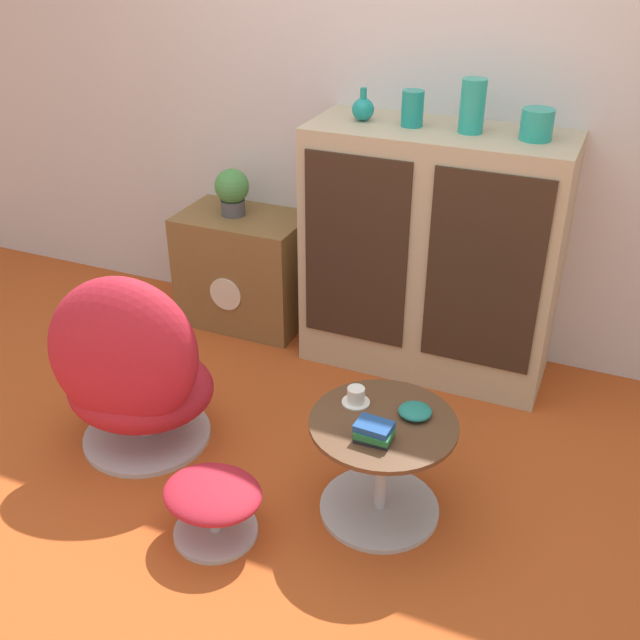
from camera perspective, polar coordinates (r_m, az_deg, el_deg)
ground_plane at (r=2.98m, az=-5.31°, el=-13.79°), size 12.00×12.00×0.00m
wall_back at (r=3.65m, az=5.49°, el=17.72°), size 6.40×0.06×2.60m
sideboard at (r=3.54m, az=8.47°, el=4.98°), size 1.16×0.48×1.17m
tv_console at (r=4.03m, az=-5.77°, el=3.87°), size 0.66×0.43×0.61m
egg_chair at (r=3.12m, az=-14.10°, el=-3.94°), size 0.73×0.69×0.83m
ottoman at (r=2.78m, az=-8.15°, el=-13.43°), size 0.37×0.31×0.24m
coffee_table at (r=2.81m, az=4.71°, el=-10.79°), size 0.53×0.53×0.42m
vase_leftmost at (r=3.44m, az=3.30°, el=15.78°), size 0.10×0.10×0.14m
vase_inner_left at (r=3.36m, az=7.06°, el=15.71°), size 0.10×0.10×0.15m
vase_inner_right at (r=3.29m, az=11.54°, el=15.69°), size 0.11×0.11×0.22m
vase_rightmost at (r=3.26m, az=16.20°, el=14.12°), size 0.13×0.13×0.13m
potted_plant at (r=3.88m, az=-6.72°, el=9.80°), size 0.18×0.18×0.24m
teacup at (r=2.76m, az=2.75°, el=-5.87°), size 0.10×0.10×0.06m
book_stack at (r=2.59m, az=4.14°, el=-8.50°), size 0.13×0.10×0.06m
bowl at (r=2.72m, az=7.26°, el=-6.91°), size 0.12×0.12×0.04m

